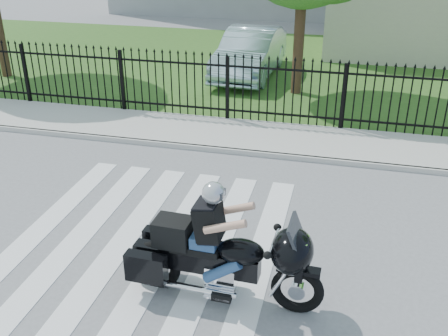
# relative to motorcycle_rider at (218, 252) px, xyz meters

# --- Properties ---
(ground) EXTENTS (120.00, 120.00, 0.00)m
(ground) POSITION_rel_motorcycle_rider_xyz_m (-1.55, 1.04, -0.79)
(ground) COLOR slate
(ground) RESTS_ON ground
(crosswalk) EXTENTS (5.00, 5.50, 0.01)m
(crosswalk) POSITION_rel_motorcycle_rider_xyz_m (-1.55, 1.04, -0.78)
(crosswalk) COLOR silver
(crosswalk) RESTS_ON ground
(sidewalk) EXTENTS (40.00, 2.00, 0.12)m
(sidewalk) POSITION_rel_motorcycle_rider_xyz_m (-1.55, 6.04, -0.73)
(sidewalk) COLOR #ADAAA3
(sidewalk) RESTS_ON ground
(curb) EXTENTS (40.00, 0.12, 0.12)m
(curb) POSITION_rel_motorcycle_rider_xyz_m (-1.55, 5.04, -0.73)
(curb) COLOR #ADAAA3
(curb) RESTS_ON ground
(grass_strip) EXTENTS (40.00, 12.00, 0.02)m
(grass_strip) POSITION_rel_motorcycle_rider_xyz_m (-1.55, 13.04, -0.78)
(grass_strip) COLOR #2C541D
(grass_strip) RESTS_ON ground
(iron_fence) EXTENTS (26.00, 0.04, 1.80)m
(iron_fence) POSITION_rel_motorcycle_rider_xyz_m (-1.55, 7.04, 0.12)
(iron_fence) COLOR black
(iron_fence) RESTS_ON ground
(motorcycle_rider) EXTENTS (2.91, 0.91, 1.92)m
(motorcycle_rider) POSITION_rel_motorcycle_rider_xyz_m (0.00, 0.00, 0.00)
(motorcycle_rider) COLOR black
(motorcycle_rider) RESTS_ON ground
(parked_car) EXTENTS (1.89, 4.89, 1.59)m
(parked_car) POSITION_rel_motorcycle_rider_xyz_m (-1.85, 11.62, 0.03)
(parked_car) COLOR #A6C2D0
(parked_car) RESTS_ON grass_strip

